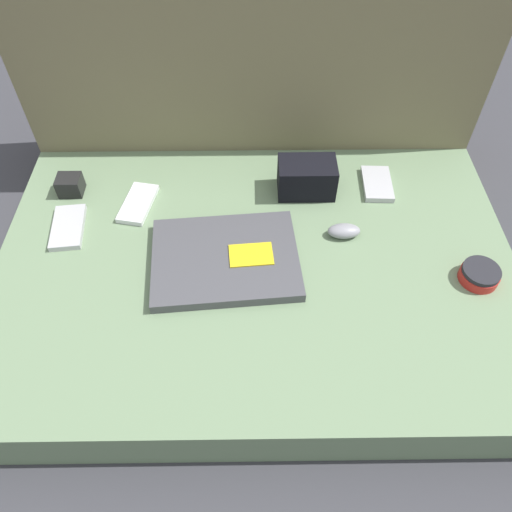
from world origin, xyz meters
TOP-DOWN VIEW (x-y plane):
  - ground_plane at (0.00, 0.00)m, footprint 8.00×8.00m
  - couch_seat at (0.00, 0.00)m, footprint 1.10×0.74m
  - couch_backrest at (0.00, 0.47)m, footprint 1.10×0.20m
  - laptop at (-0.06, 0.00)m, footprint 0.32×0.25m
  - computer_mouse at (0.19, 0.07)m, footprint 0.07×0.04m
  - speaker_puck at (0.45, -0.05)m, footprint 0.08×0.08m
  - phone_silver at (-0.27, 0.17)m, footprint 0.08×0.14m
  - phone_black at (0.29, 0.23)m, footprint 0.07×0.12m
  - phone_small at (-0.41, 0.10)m, footprint 0.08×0.13m
  - camera_pouch at (0.12, 0.22)m, footprint 0.13×0.08m
  - charger_brick at (-0.43, 0.22)m, footprint 0.06×0.05m

SIDE VIEW (x-z plane):
  - ground_plane at x=0.00m, z-range 0.00..0.00m
  - couch_seat at x=0.00m, z-range 0.00..0.11m
  - phone_silver at x=-0.27m, z-range 0.11..0.13m
  - phone_small at x=-0.41m, z-range 0.11..0.13m
  - phone_black at x=0.29m, z-range 0.11..0.13m
  - laptop at x=-0.06m, z-range 0.11..0.14m
  - computer_mouse at x=0.19m, z-range 0.11..0.14m
  - speaker_puck at x=0.45m, z-range 0.11..0.15m
  - charger_brick at x=-0.43m, z-range 0.11..0.16m
  - camera_pouch at x=0.12m, z-range 0.11..0.20m
  - couch_backrest at x=0.00m, z-range 0.00..0.50m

